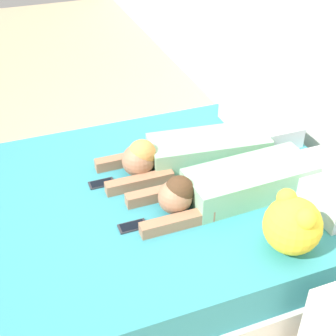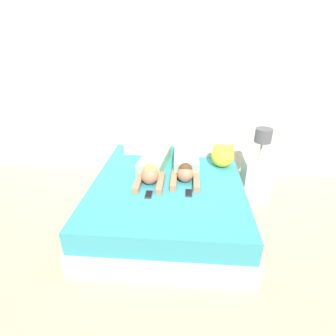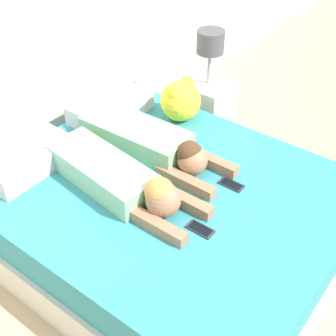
{
  "view_description": "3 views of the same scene",
  "coord_description": "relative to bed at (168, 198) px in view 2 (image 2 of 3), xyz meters",
  "views": [
    {
      "loc": [
        2.09,
        -0.79,
        2.28
      ],
      "look_at": [
        0.0,
        0.0,
        0.69
      ],
      "focal_mm": 50.0,
      "sensor_mm": 36.0,
      "label": 1
    },
    {
      "loc": [
        0.22,
        -2.75,
        2.09
      ],
      "look_at": [
        0.0,
        0.0,
        0.69
      ],
      "focal_mm": 28.0,
      "sensor_mm": 36.0,
      "label": 2
    },
    {
      "loc": [
        -1.74,
        -1.34,
        2.43
      ],
      "look_at": [
        0.0,
        0.0,
        0.69
      ],
      "focal_mm": 50.0,
      "sensor_mm": 36.0,
      "label": 3
    }
  ],
  "objects": [
    {
      "name": "person_right",
      "position": [
        0.21,
        0.3,
        0.36
      ],
      "size": [
        0.34,
        1.1,
        0.22
      ],
      "color": "#8CBF99",
      "rests_on": "bed"
    },
    {
      "name": "cell_phone_right",
      "position": [
        0.25,
        -0.3,
        0.28
      ],
      "size": [
        0.08,
        0.15,
        0.01
      ],
      "color": "#2D2D33",
      "rests_on": "bed"
    },
    {
      "name": "cell_phone_left",
      "position": [
        -0.18,
        -0.37,
        0.28
      ],
      "size": [
        0.08,
        0.15,
        0.01
      ],
      "color": "#2D2D33",
      "rests_on": "bed"
    },
    {
      "name": "nightstand",
      "position": [
        1.18,
        0.49,
        0.1
      ],
      "size": [
        0.37,
        0.37,
        1.04
      ],
      "color": "beige",
      "rests_on": "ground_plane"
    },
    {
      "name": "plush_toy",
      "position": [
        0.68,
        0.41,
        0.43
      ],
      "size": [
        0.3,
        0.3,
        0.31
      ],
      "color": "yellow",
      "rests_on": "bed"
    },
    {
      "name": "pillow_head_right",
      "position": [
        0.4,
        0.85,
        0.34
      ],
      "size": [
        0.6,
        0.35,
        0.14
      ],
      "color": "silver",
      "rests_on": "bed"
    },
    {
      "name": "pillow_head_left",
      "position": [
        -0.4,
        0.85,
        0.34
      ],
      "size": [
        0.6,
        0.35,
        0.14
      ],
      "color": "silver",
      "rests_on": "bed"
    },
    {
      "name": "person_left",
      "position": [
        -0.2,
        0.2,
        0.36
      ],
      "size": [
        0.39,
        1.12,
        0.24
      ],
      "color": "#8CBF99",
      "rests_on": "bed"
    },
    {
      "name": "ground_plane",
      "position": [
        0.0,
        0.0,
        -0.26
      ],
      "size": [
        12.0,
        12.0,
        0.0
      ],
      "primitive_type": "plane",
      "color": "tan"
    },
    {
      "name": "bed",
      "position": [
        0.0,
        0.0,
        0.0
      ],
      "size": [
        1.83,
        2.17,
        0.54
      ],
      "color": "beige",
      "rests_on": "ground_plane"
    },
    {
      "name": "wall_back",
      "position": [
        0.0,
        1.23,
        1.04
      ],
      "size": [
        12.0,
        0.06,
        2.6
      ],
      "color": "beige",
      "rests_on": "ground_plane"
    }
  ]
}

